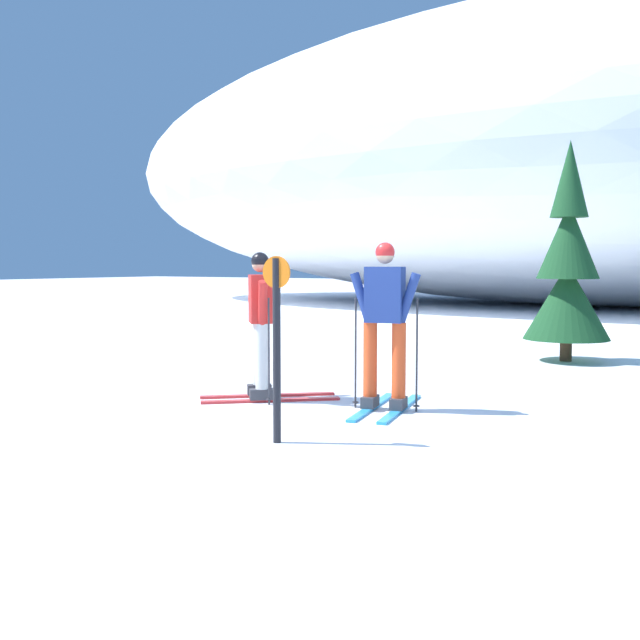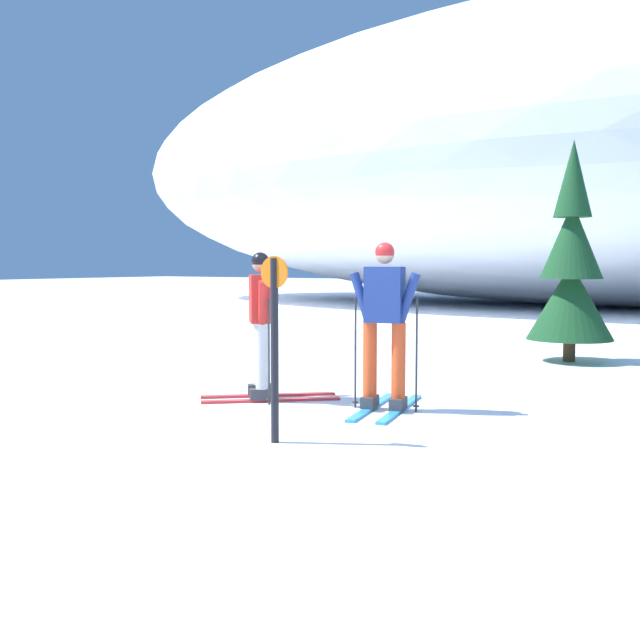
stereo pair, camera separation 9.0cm
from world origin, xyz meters
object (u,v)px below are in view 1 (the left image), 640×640
(pine_tree_far_left, at_px, (568,270))
(skier_red_jacket, at_px, (261,323))
(trail_marker_post, at_px, (277,338))
(skier_navy_jacket, at_px, (385,323))

(pine_tree_far_left, bearing_deg, skier_red_jacket, -111.31)
(trail_marker_post, bearing_deg, skier_red_jacket, 129.78)
(skier_red_jacket, height_order, trail_marker_post, skier_red_jacket)
(trail_marker_post, bearing_deg, pine_tree_far_left, 84.18)
(skier_red_jacket, relative_size, skier_navy_jacket, 0.95)
(skier_red_jacket, bearing_deg, trail_marker_post, -50.22)
(skier_red_jacket, height_order, pine_tree_far_left, pine_tree_far_left)
(skier_red_jacket, relative_size, pine_tree_far_left, 0.48)
(skier_navy_jacket, bearing_deg, skier_red_jacket, -174.34)
(skier_navy_jacket, relative_size, pine_tree_far_left, 0.51)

